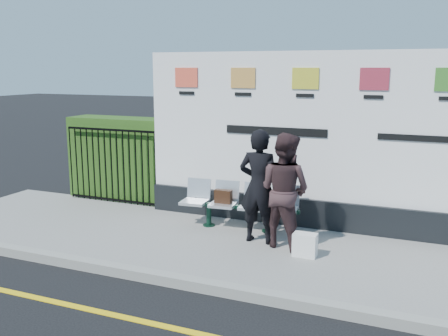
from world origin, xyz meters
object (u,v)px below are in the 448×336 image
billboard (370,157)px  bench (238,216)px  woman_right (284,190)px  woman_left (259,186)px

billboard → bench: (-2.07, -0.63, -1.08)m
billboard → woman_right: (-1.12, -1.14, -0.41)m
woman_left → woman_right: size_ratio=1.02×
woman_left → billboard: bearing=-143.6°
billboard → woman_right: size_ratio=4.52×
billboard → woman_left: size_ratio=4.43×
billboard → bench: bearing=-163.1°
woman_left → woman_right: 0.42m
billboard → bench: size_ratio=3.95×
woman_left → woman_right: (0.42, -0.03, -0.02)m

